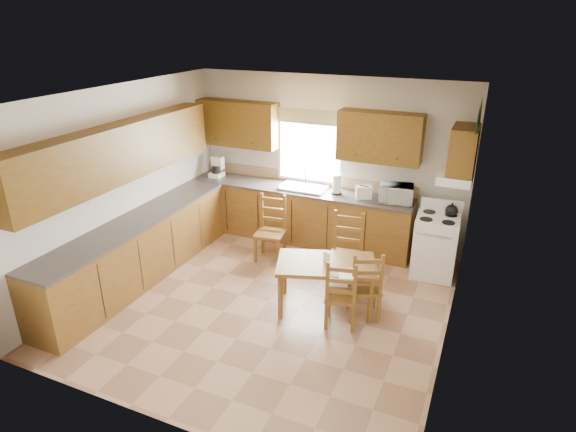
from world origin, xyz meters
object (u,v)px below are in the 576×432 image
at_px(chair_near_left, 342,292).
at_px(chair_far_left, 270,229).
at_px(chair_near_right, 365,283).
at_px(microwave, 396,194).
at_px(chair_far_right, 345,252).
at_px(dining_table, 325,285).
at_px(stove, 435,246).

distance_m(chair_near_left, chair_far_left, 1.94).
bearing_deg(chair_near_right, microwave, -113.40).
bearing_deg(chair_far_right, dining_table, -101.30).
bearing_deg(chair_far_left, microwave, 18.58).
bearing_deg(chair_far_right, microwave, 63.91).
relative_size(microwave, chair_far_right, 0.44).
distance_m(dining_table, chair_far_right, 0.67).
bearing_deg(dining_table, stove, 33.47).
bearing_deg(chair_near_left, stove, -128.83).
bearing_deg(microwave, chair_near_right, -98.43).
xyz_separation_m(chair_near_left, chair_far_left, (-1.53, 1.19, 0.05)).
distance_m(dining_table, chair_far_left, 1.55).
relative_size(chair_far_left, chair_far_right, 0.97).
bearing_deg(chair_near_left, microwave, -107.61).
height_order(stove, chair_near_right, chair_near_right).
xyz_separation_m(microwave, chair_far_left, (-1.70, -0.84, -0.55)).
xyz_separation_m(chair_near_right, chair_far_right, (-0.45, 0.62, 0.05)).
relative_size(chair_near_left, chair_far_left, 0.90).
relative_size(stove, microwave, 1.91).
bearing_deg(dining_table, microwave, 56.45).
bearing_deg(chair_near_right, chair_near_left, 28.67).
xyz_separation_m(dining_table, chair_near_left, (0.30, -0.26, 0.12)).
bearing_deg(chair_near_right, stove, -138.31).
xyz_separation_m(chair_far_left, chair_far_right, (1.29, -0.29, 0.01)).
xyz_separation_m(dining_table, chair_far_right, (0.06, 0.64, 0.19)).
bearing_deg(chair_near_left, chair_far_left, -50.62).
xyz_separation_m(stove, chair_far_left, (-2.38, -0.55, 0.07)).
height_order(microwave, dining_table, microwave).
distance_m(dining_table, chair_near_right, 0.52).
bearing_deg(chair_near_right, chair_far_right, -78.74).
distance_m(microwave, chair_far_right, 1.32).
bearing_deg(chair_far_left, stove, 5.22).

